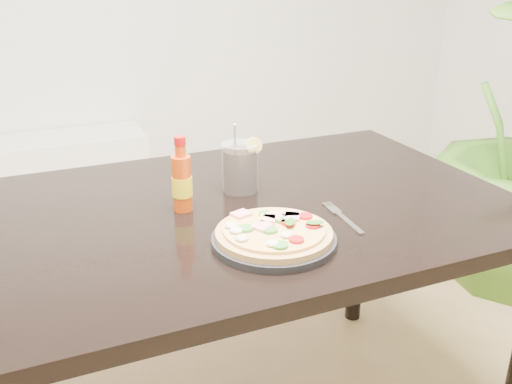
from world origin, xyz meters
name	(u,v)px	position (x,y,z in m)	size (l,w,h in m)	color
dining_table	(237,235)	(-0.22, 0.37, 0.67)	(1.40, 0.90, 0.75)	black
plate	(274,240)	(-0.22, 0.15, 0.76)	(0.27, 0.27, 0.02)	black
pizza	(274,232)	(-0.22, 0.15, 0.78)	(0.25, 0.25, 0.03)	tan
hot_sauce_bottle	(182,182)	(-0.35, 0.40, 0.82)	(0.06, 0.06, 0.19)	#C6400B
cola_cup	(240,168)	(-0.17, 0.46, 0.81)	(0.10, 0.10, 0.19)	black
fork	(342,216)	(-0.02, 0.20, 0.75)	(0.03, 0.19, 0.00)	silver
plant_pot	(512,255)	(1.23, 0.75, 0.11)	(0.28, 0.28, 0.22)	brown
media_console	(6,191)	(-0.80, 2.07, 0.25)	(1.40, 0.34, 0.50)	white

